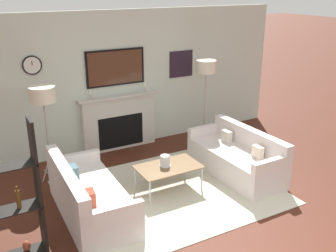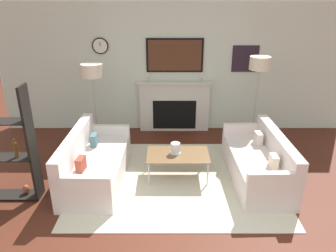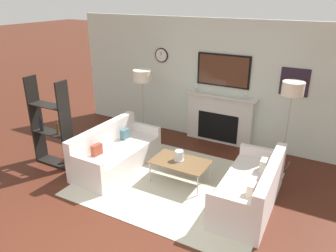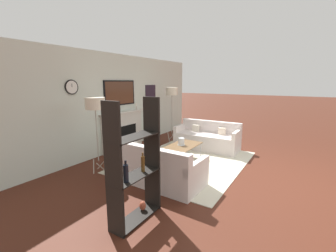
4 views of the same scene
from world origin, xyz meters
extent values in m
cube|color=silver|center=(0.00, 4.41, 1.35)|extent=(7.40, 0.07, 2.70)
cube|color=beige|center=(0.00, 4.30, 0.53)|extent=(1.50, 0.16, 1.07)
cube|color=black|center=(0.00, 4.21, 0.38)|extent=(0.93, 0.01, 0.64)
cube|color=beige|center=(0.00, 4.28, 1.09)|extent=(1.62, 0.22, 0.04)
cylinder|color=#B2AD9E|center=(-0.56, 4.25, 1.16)|extent=(0.04, 0.04, 0.10)
cylinder|color=white|center=(-0.56, 4.25, 1.25)|extent=(0.03, 0.03, 0.09)
cylinder|color=#B2AD9E|center=(0.56, 4.25, 1.16)|extent=(0.04, 0.04, 0.10)
cylinder|color=white|center=(0.56, 4.25, 1.25)|extent=(0.03, 0.03, 0.09)
cube|color=black|center=(0.00, 4.36, 1.64)|extent=(1.18, 0.04, 0.70)
cube|color=#4C2D1E|center=(0.00, 4.35, 1.64)|extent=(1.10, 0.01, 0.63)
cylinder|color=black|center=(-1.52, 4.36, 1.83)|extent=(0.33, 0.02, 0.33)
cylinder|color=silver|center=(-1.52, 4.35, 1.83)|extent=(0.29, 0.00, 0.29)
cube|color=black|center=(-1.52, 4.35, 1.87)|extent=(0.01, 0.00, 0.07)
cube|color=#271B29|center=(1.46, 4.37, 1.56)|extent=(0.54, 0.02, 0.54)
cube|color=beige|center=(0.00, 2.22, 0.01)|extent=(3.28, 2.61, 0.01)
cube|color=silver|center=(-1.29, 2.22, 0.21)|extent=(0.88, 1.90, 0.42)
cube|color=silver|center=(-1.62, 2.23, 0.61)|extent=(0.21, 1.88, 0.39)
cube|color=silver|center=(-1.27, 3.11, 0.51)|extent=(0.83, 0.12, 0.18)
cube|color=silver|center=(-1.31, 1.34, 0.51)|extent=(0.83, 0.12, 0.18)
cube|color=#45666E|center=(-1.40, 2.64, 0.52)|extent=(0.10, 0.20, 0.20)
cube|color=brown|center=(-1.42, 1.81, 0.52)|extent=(0.12, 0.22, 0.21)
cube|color=silver|center=(1.29, 2.22, 0.23)|extent=(0.83, 1.84, 0.46)
cube|color=silver|center=(1.60, 2.23, 0.63)|extent=(0.21, 1.82, 0.33)
cube|color=silver|center=(1.31, 1.36, 0.55)|extent=(0.78, 0.12, 0.18)
cube|color=silver|center=(1.27, 3.08, 0.55)|extent=(0.78, 0.12, 0.18)
cube|color=beige|center=(1.42, 1.82, 0.56)|extent=(0.10, 0.20, 0.19)
cube|color=beige|center=(1.40, 2.63, 0.56)|extent=(0.11, 0.21, 0.20)
cube|color=brown|center=(0.02, 2.32, 0.41)|extent=(1.01, 0.62, 0.02)
cylinder|color=#B7B7BC|center=(-0.44, 2.05, 0.20)|extent=(0.02, 0.02, 0.40)
cylinder|color=#B7B7BC|center=(0.49, 2.05, 0.20)|extent=(0.02, 0.02, 0.40)
cylinder|color=#B7B7BC|center=(-0.44, 2.59, 0.20)|extent=(0.02, 0.02, 0.40)
cylinder|color=#B7B7BC|center=(0.49, 2.59, 0.20)|extent=(0.02, 0.02, 0.40)
cylinder|color=silver|center=(-0.02, 2.36, 0.51)|extent=(0.15, 0.15, 0.18)
cylinder|color=silver|center=(-0.02, 2.36, 0.46)|extent=(0.09, 0.09, 0.10)
cylinder|color=silver|center=(-0.02, 2.36, 0.42)|extent=(0.18, 0.18, 0.01)
cylinder|color=#9E998E|center=(-1.45, 3.61, 0.12)|extent=(0.09, 0.23, 0.26)
cylinder|color=#9E998E|center=(-1.63, 3.65, 0.12)|extent=(0.17, 0.19, 0.26)
cylinder|color=#9E998E|center=(-1.58, 3.47, 0.12)|extent=(0.23, 0.07, 0.26)
cylinder|color=#9E998E|center=(-1.55, 3.58, 0.82)|extent=(0.02, 0.02, 1.13)
cylinder|color=beige|center=(-1.55, 3.58, 1.51)|extent=(0.41, 0.41, 0.25)
cylinder|color=#9E998E|center=(1.66, 3.61, 0.14)|extent=(0.09, 0.23, 0.29)
cylinder|color=#9E998E|center=(1.47, 3.65, 0.14)|extent=(0.17, 0.19, 0.29)
cylinder|color=#9E998E|center=(1.53, 3.47, 0.14)|extent=(0.23, 0.07, 0.29)
cylinder|color=#9E998E|center=(1.55, 3.58, 0.90)|extent=(0.02, 0.02, 1.25)
cylinder|color=beige|center=(1.55, 3.58, 1.64)|extent=(0.38, 0.38, 0.24)
cube|color=black|center=(-2.87, 1.75, 0.87)|extent=(0.04, 0.28, 1.74)
cube|color=black|center=(-2.07, 1.75, 0.87)|extent=(0.04, 0.28, 1.74)
cube|color=black|center=(-2.47, 1.75, 0.03)|extent=(0.84, 0.28, 0.02)
cube|color=black|center=(-2.47, 1.75, 0.67)|extent=(0.84, 0.28, 0.01)
cube|color=black|center=(-2.47, 1.75, 1.22)|extent=(0.84, 0.28, 0.02)
cylinder|color=brown|center=(-2.30, 1.74, 0.79)|extent=(0.05, 0.05, 0.23)
cylinder|color=brown|center=(-2.30, 1.74, 0.93)|extent=(0.02, 0.02, 0.06)
cylinder|color=black|center=(-2.70, 1.71, 0.79)|extent=(0.07, 0.07, 0.23)
cylinder|color=black|center=(-2.70, 1.71, 0.94)|extent=(0.03, 0.03, 0.06)
ellipsoid|color=#A0432C|center=(-2.29, 1.78, 0.11)|extent=(0.10, 0.10, 0.14)
camera|label=1|loc=(-2.72, -2.61, 3.17)|focal=42.00mm
camera|label=2|loc=(-0.14, -2.42, 2.90)|focal=35.00mm
camera|label=3|loc=(2.30, -2.26, 3.18)|focal=35.00mm
camera|label=4|loc=(-4.70, -0.19, 1.96)|focal=24.00mm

